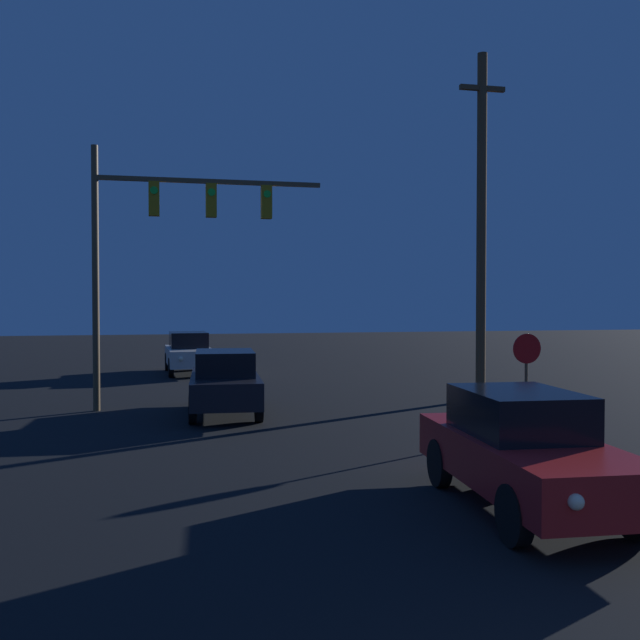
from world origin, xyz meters
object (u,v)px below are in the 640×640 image
object	(u,v)px
car_near	(524,449)
stop_sign	(527,365)
car_mid	(225,382)
traffic_signal_mast	(163,230)
car_far	(189,352)
utility_pole	(481,223)

from	to	relation	value
car_near	stop_sign	world-z (taller)	stop_sign
car_mid	traffic_signal_mast	distance (m)	4.39
car_far	traffic_signal_mast	world-z (taller)	traffic_signal_mast
car_near	car_far	distance (m)	20.05
car_near	stop_sign	bearing A→B (deg)	-115.47
car_near	car_mid	bearing A→B (deg)	-66.32
car_near	car_far	xyz separation A→B (m)	(-3.82, 19.68, 0.00)
car_mid	utility_pole	bearing A→B (deg)	11.57
car_mid	car_far	size ratio (longest dim) A/B	1.01
stop_sign	car_far	bearing A→B (deg)	114.31
car_near	utility_pole	xyz separation A→B (m)	(4.16, 10.14, 4.29)
car_near	utility_pole	bearing A→B (deg)	-108.60
car_far	car_mid	bearing A→B (deg)	90.51
car_mid	utility_pole	size ratio (longest dim) A/B	0.46
car_mid	car_far	distance (m)	10.57
utility_pole	stop_sign	bearing A→B (deg)	-104.82
car_far	traffic_signal_mast	distance (m)	10.12
traffic_signal_mast	utility_pole	distance (m)	9.00
stop_sign	car_mid	bearing A→B (deg)	146.22
utility_pole	car_far	bearing A→B (deg)	129.90
car_mid	car_near	bearing A→B (deg)	-66.23
car_near	car_far	bearing A→B (deg)	-75.33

